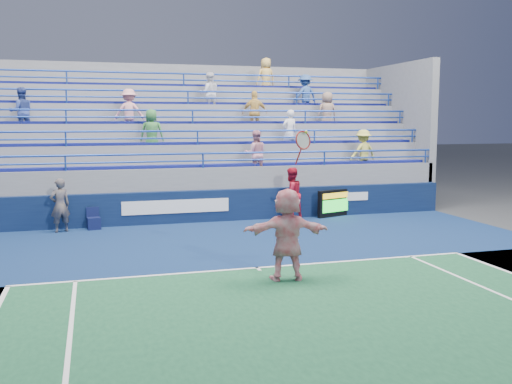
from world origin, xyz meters
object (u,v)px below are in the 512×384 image
object	(u,v)px
serve_speed_board	(334,203)
judge_chair	(94,223)
tennis_player	(287,234)
ball_girl	(291,194)
line_judge	(60,206)

from	to	relation	value
serve_speed_board	judge_chair	xyz separation A→B (m)	(-8.38, -0.12, -0.27)
serve_speed_board	judge_chair	size ratio (longest dim) A/B	1.97
tennis_player	ball_girl	size ratio (longest dim) A/B	1.76
line_judge	ball_girl	bearing A→B (deg)	158.52
line_judge	tennis_player	bearing A→B (deg)	103.86
judge_chair	tennis_player	size ratio (longest dim) A/B	0.22
serve_speed_board	ball_girl	xyz separation A→B (m)	(-1.75, -0.28, 0.43)
serve_speed_board	judge_chair	world-z (taller)	serve_speed_board
ball_girl	serve_speed_board	bearing A→B (deg)	169.02
judge_chair	line_judge	distance (m)	1.19
tennis_player	line_judge	size ratio (longest dim) A/B	1.92
serve_speed_board	line_judge	distance (m)	9.38
serve_speed_board	judge_chair	bearing A→B (deg)	-179.20
serve_speed_board	line_judge	world-z (taller)	line_judge
tennis_player	ball_girl	world-z (taller)	tennis_player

